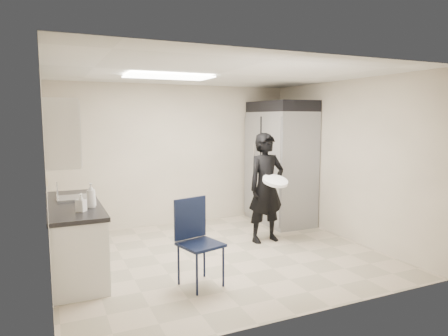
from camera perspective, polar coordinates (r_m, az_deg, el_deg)
name	(u,v)px	position (r m, az deg, el deg)	size (l,w,h in m)	color
floor	(219,255)	(5.97, -0.70, -12.32)	(4.50, 4.50, 0.00)	#B4A48D
ceiling	(219,74)	(5.66, -0.74, 13.34)	(4.50, 4.50, 0.00)	silver
back_wall	(177,155)	(7.54, -6.79, 1.86)	(4.50, 4.50, 0.00)	beige
left_wall	(46,176)	(5.21, -24.07, -1.09)	(4.00, 4.00, 0.00)	beige
right_wall	(344,160)	(6.88, 16.74, 1.10)	(4.00, 4.00, 0.00)	beige
ceiling_panel	(169,77)	(5.83, -7.92, 12.80)	(1.20, 0.60, 0.02)	white
lower_counter	(75,239)	(5.59, -20.50, -9.51)	(0.60, 1.90, 0.86)	silver
countertop	(73,205)	(5.48, -20.71, -4.95)	(0.64, 1.95, 0.05)	black
sink	(74,202)	(5.73, -20.66, -4.58)	(0.42, 0.40, 0.14)	gray
faucet	(57,192)	(5.70, -22.74, -3.22)	(0.02, 0.02, 0.24)	silver
upper_cabinets	(59,131)	(5.37, -22.49, 4.84)	(0.35, 1.80, 0.75)	silver
towel_dispenser	(52,143)	(6.52, -23.30, 3.32)	(0.22, 0.30, 0.35)	black
notice_sticker_left	(47,182)	(5.32, -23.96, -1.80)	(0.00, 0.12, 0.07)	yellow
notice_sticker_right	(47,183)	(5.52, -23.96, -1.91)	(0.00, 0.12, 0.07)	yellow
commercial_fridge	(280,168)	(7.67, 8.06, 0.06)	(0.80, 1.35, 2.10)	gray
fridge_compressor	(281,107)	(7.62, 8.21, 8.67)	(0.80, 1.35, 0.20)	black
folding_chair	(201,245)	(4.81, -3.36, -10.87)	(0.45, 0.45, 1.01)	black
man_tuxedo	(266,188)	(6.44, 6.04, -2.83)	(0.64, 0.43, 1.76)	black
bucket_lid	(275,181)	(6.21, 7.33, -1.85)	(0.39, 0.39, 0.05)	white
soap_bottle_a	(91,195)	(5.10, -18.47, -3.73)	(0.12, 0.12, 0.30)	white
soap_bottle_b	(81,202)	(4.93, -19.75, -4.65)	(0.10, 0.10, 0.22)	silver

